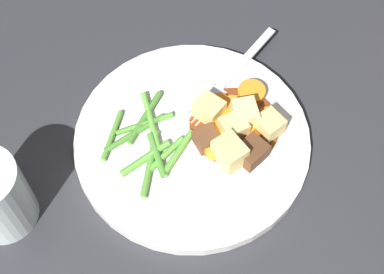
{
  "coord_description": "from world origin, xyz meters",
  "views": [
    {
      "loc": [
        -0.03,
        -0.32,
        0.57
      ],
      "look_at": [
        0.0,
        0.0,
        0.02
      ],
      "focal_mm": 52.96,
      "sensor_mm": 36.0,
      "label": 1
    }
  ],
  "objects_px": {
    "carrot_slice_6": "(252,130)",
    "potato_chunk_3": "(245,115)",
    "carrot_slice_1": "(218,146)",
    "carrot_slice_7": "(220,134)",
    "meat_chunk_0": "(251,152)",
    "dinner_plate": "(192,140)",
    "potato_chunk_0": "(233,126)",
    "carrot_slice_0": "(219,104)",
    "potato_chunk_2": "(209,109)",
    "carrot_slice_4": "(233,105)",
    "potato_chunk_4": "(269,125)",
    "meat_chunk_1": "(206,139)",
    "carrot_slice_3": "(251,93)",
    "potato_chunk_1": "(230,153)",
    "carrot_slice_2": "(268,117)",
    "fork": "(230,77)",
    "carrot_slice_5": "(231,115)"
  },
  "relations": [
    {
      "from": "carrot_slice_6",
      "to": "potato_chunk_3",
      "type": "bearing_deg",
      "value": 117.45
    },
    {
      "from": "carrot_slice_1",
      "to": "carrot_slice_7",
      "type": "distance_m",
      "value": 0.02
    },
    {
      "from": "meat_chunk_0",
      "to": "carrot_slice_1",
      "type": "bearing_deg",
      "value": 160.41
    },
    {
      "from": "carrot_slice_6",
      "to": "meat_chunk_0",
      "type": "distance_m",
      "value": 0.03
    },
    {
      "from": "dinner_plate",
      "to": "potato_chunk_0",
      "type": "distance_m",
      "value": 0.05
    },
    {
      "from": "carrot_slice_0",
      "to": "potato_chunk_2",
      "type": "height_order",
      "value": "potato_chunk_2"
    },
    {
      "from": "carrot_slice_4",
      "to": "potato_chunk_4",
      "type": "distance_m",
      "value": 0.05
    },
    {
      "from": "carrot_slice_6",
      "to": "meat_chunk_0",
      "type": "relative_size",
      "value": 0.75
    },
    {
      "from": "carrot_slice_1",
      "to": "meat_chunk_0",
      "type": "height_order",
      "value": "meat_chunk_0"
    },
    {
      "from": "carrot_slice_4",
      "to": "meat_chunk_1",
      "type": "xyz_separation_m",
      "value": [
        -0.04,
        -0.05,
        0.01
      ]
    },
    {
      "from": "dinner_plate",
      "to": "potato_chunk_0",
      "type": "bearing_deg",
      "value": 2.86
    },
    {
      "from": "dinner_plate",
      "to": "carrot_slice_7",
      "type": "height_order",
      "value": "carrot_slice_7"
    },
    {
      "from": "carrot_slice_3",
      "to": "carrot_slice_6",
      "type": "height_order",
      "value": "carrot_slice_3"
    },
    {
      "from": "potato_chunk_1",
      "to": "potato_chunk_4",
      "type": "bearing_deg",
      "value": 33.99
    },
    {
      "from": "dinner_plate",
      "to": "carrot_slice_3",
      "type": "relative_size",
      "value": 8.27
    },
    {
      "from": "carrot_slice_0",
      "to": "carrot_slice_2",
      "type": "height_order",
      "value": "same"
    },
    {
      "from": "carrot_slice_1",
      "to": "potato_chunk_3",
      "type": "relative_size",
      "value": 1.09
    },
    {
      "from": "potato_chunk_3",
      "to": "potato_chunk_0",
      "type": "bearing_deg",
      "value": -139.53
    },
    {
      "from": "carrot_slice_4",
      "to": "fork",
      "type": "xyz_separation_m",
      "value": [
        0.0,
        0.04,
        -0.0
      ]
    },
    {
      "from": "carrot_slice_0",
      "to": "carrot_slice_4",
      "type": "bearing_deg",
      "value": -11.76
    },
    {
      "from": "potato_chunk_2",
      "to": "meat_chunk_1",
      "type": "distance_m",
      "value": 0.04
    },
    {
      "from": "carrot_slice_5",
      "to": "potato_chunk_1",
      "type": "xyz_separation_m",
      "value": [
        -0.01,
        -0.06,
        0.01
      ]
    },
    {
      "from": "carrot_slice_5",
      "to": "carrot_slice_7",
      "type": "xyz_separation_m",
      "value": [
        -0.02,
        -0.02,
        -0.0
      ]
    },
    {
      "from": "fork",
      "to": "potato_chunk_0",
      "type": "bearing_deg",
      "value": -94.61
    },
    {
      "from": "carrot_slice_0",
      "to": "carrot_slice_1",
      "type": "height_order",
      "value": "carrot_slice_1"
    },
    {
      "from": "carrot_slice_3",
      "to": "potato_chunk_3",
      "type": "xyz_separation_m",
      "value": [
        -0.01,
        -0.03,
        0.01
      ]
    },
    {
      "from": "dinner_plate",
      "to": "carrot_slice_6",
      "type": "height_order",
      "value": "carrot_slice_6"
    },
    {
      "from": "carrot_slice_4",
      "to": "potato_chunk_3",
      "type": "xyz_separation_m",
      "value": [
        0.01,
        -0.02,
        0.01
      ]
    },
    {
      "from": "potato_chunk_2",
      "to": "meat_chunk_0",
      "type": "height_order",
      "value": "potato_chunk_2"
    },
    {
      "from": "carrot_slice_7",
      "to": "potato_chunk_4",
      "type": "xyz_separation_m",
      "value": [
        0.06,
        0.0,
        0.01
      ]
    },
    {
      "from": "carrot_slice_2",
      "to": "meat_chunk_0",
      "type": "distance_m",
      "value": 0.05
    },
    {
      "from": "carrot_slice_6",
      "to": "potato_chunk_0",
      "type": "relative_size",
      "value": 0.9
    },
    {
      "from": "meat_chunk_0",
      "to": "meat_chunk_1",
      "type": "relative_size",
      "value": 1.29
    },
    {
      "from": "carrot_slice_0",
      "to": "carrot_slice_4",
      "type": "distance_m",
      "value": 0.02
    },
    {
      "from": "dinner_plate",
      "to": "potato_chunk_4",
      "type": "relative_size",
      "value": 9.72
    },
    {
      "from": "carrot_slice_0",
      "to": "potato_chunk_2",
      "type": "distance_m",
      "value": 0.02
    },
    {
      "from": "carrot_slice_7",
      "to": "potato_chunk_4",
      "type": "bearing_deg",
      "value": 2.63
    },
    {
      "from": "carrot_slice_5",
      "to": "meat_chunk_0",
      "type": "bearing_deg",
      "value": -74.24
    },
    {
      "from": "carrot_slice_5",
      "to": "potato_chunk_4",
      "type": "height_order",
      "value": "potato_chunk_4"
    },
    {
      "from": "carrot_slice_3",
      "to": "fork",
      "type": "distance_m",
      "value": 0.04
    },
    {
      "from": "carrot_slice_2",
      "to": "potato_chunk_2",
      "type": "height_order",
      "value": "potato_chunk_2"
    },
    {
      "from": "carrot_slice_4",
      "to": "carrot_slice_7",
      "type": "xyz_separation_m",
      "value": [
        -0.02,
        -0.04,
        0.0
      ]
    },
    {
      "from": "carrot_slice_1",
      "to": "potato_chunk_4",
      "type": "xyz_separation_m",
      "value": [
        0.06,
        0.02,
        0.01
      ]
    },
    {
      "from": "potato_chunk_2",
      "to": "carrot_slice_1",
      "type": "bearing_deg",
      "value": -83.25
    },
    {
      "from": "potato_chunk_1",
      "to": "meat_chunk_1",
      "type": "relative_size",
      "value": 1.34
    },
    {
      "from": "fork",
      "to": "meat_chunk_1",
      "type": "bearing_deg",
      "value": -113.07
    },
    {
      "from": "carrot_slice_2",
      "to": "carrot_slice_6",
      "type": "relative_size",
      "value": 1.0
    },
    {
      "from": "potato_chunk_2",
      "to": "fork",
      "type": "bearing_deg",
      "value": 59.05
    },
    {
      "from": "carrot_slice_7",
      "to": "meat_chunk_1",
      "type": "relative_size",
      "value": 1.1
    },
    {
      "from": "carrot_slice_6",
      "to": "potato_chunk_2",
      "type": "relative_size",
      "value": 0.83
    }
  ]
}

